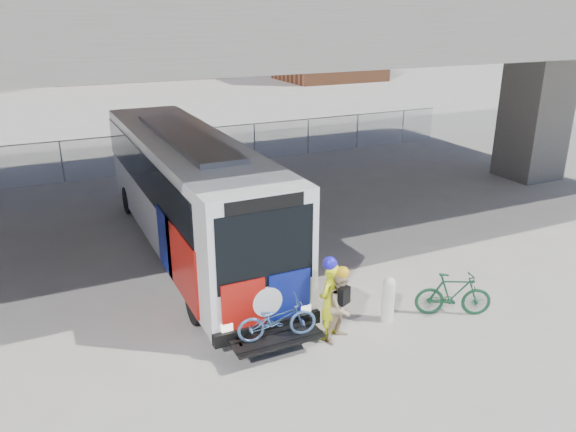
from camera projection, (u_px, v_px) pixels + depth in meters
ground at (283, 268)px, 16.43m from camera, size 160.00×160.00×0.00m
bus at (188, 184)px, 17.08m from camera, size 2.67×12.98×3.69m
overpass at (229, 29)px, 17.55m from camera, size 40.00×16.00×7.95m
chainlink_fence at (175, 139)px, 26.10m from camera, size 30.00×0.06×30.00m
brick_buildings at (91, 27)px, 55.91m from camera, size 54.00×22.00×12.00m
bollard at (388, 298)px, 13.47m from camera, size 0.30×0.30×1.15m
cyclist_hivis at (329, 299)px, 12.68m from camera, size 0.80×0.76×2.02m
cyclist_tan at (342, 305)px, 12.64m from camera, size 0.99×0.89×1.82m
bike_parked at (453, 294)px, 13.74m from camera, size 1.90×1.32×1.12m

